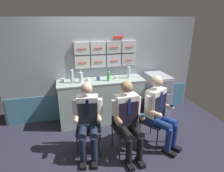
{
  "coord_description": "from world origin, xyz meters",
  "views": [
    {
      "loc": [
        -0.86,
        -2.59,
        2.15
      ],
      "look_at": [
        -0.05,
        0.49,
        1.0
      ],
      "focal_mm": 30.85,
      "sensor_mm": 36.0,
      "label": 1
    }
  ],
  "objects_px": {
    "service_trolley": "(157,95)",
    "crew_member_right": "(128,117)",
    "coffee_cup_spare": "(63,80)",
    "crew_member_by_counter": "(159,109)",
    "folding_chair_by_counter": "(150,115)",
    "folding_chair_right": "(124,121)",
    "folding_chair_left": "(88,121)",
    "sparkling_bottle_green": "(81,77)",
    "crew_member_left": "(88,118)"
  },
  "relations": [
    {
      "from": "service_trolley",
      "to": "crew_member_right",
      "type": "relative_size",
      "value": 0.79
    },
    {
      "from": "service_trolley",
      "to": "coffee_cup_spare",
      "type": "height_order",
      "value": "coffee_cup_spare"
    },
    {
      "from": "crew_member_by_counter",
      "to": "folding_chair_by_counter",
      "type": "bearing_deg",
      "value": 120.39
    },
    {
      "from": "folding_chair_right",
      "to": "coffee_cup_spare",
      "type": "bearing_deg",
      "value": 130.51
    },
    {
      "from": "crew_member_right",
      "to": "folding_chair_left",
      "type": "bearing_deg",
      "value": 150.96
    },
    {
      "from": "folding_chair_by_counter",
      "to": "sparkling_bottle_green",
      "type": "distance_m",
      "value": 1.51
    },
    {
      "from": "crew_member_by_counter",
      "to": "coffee_cup_spare",
      "type": "xyz_separation_m",
      "value": [
        -1.53,
        1.15,
        0.28
      ]
    },
    {
      "from": "crew_member_right",
      "to": "coffee_cup_spare",
      "type": "relative_size",
      "value": 16.64
    },
    {
      "from": "folding_chair_right",
      "to": "sparkling_bottle_green",
      "type": "xyz_separation_m",
      "value": [
        -0.58,
        0.96,
        0.53
      ]
    },
    {
      "from": "crew_member_left",
      "to": "service_trolley",
      "type": "bearing_deg",
      "value": 28.32
    },
    {
      "from": "sparkling_bottle_green",
      "to": "folding_chair_by_counter",
      "type": "bearing_deg",
      "value": -38.63
    },
    {
      "from": "crew_member_left",
      "to": "crew_member_right",
      "type": "bearing_deg",
      "value": -14.96
    },
    {
      "from": "crew_member_by_counter",
      "to": "sparkling_bottle_green",
      "type": "relative_size",
      "value": 5.08
    },
    {
      "from": "crew_member_by_counter",
      "to": "folding_chair_right",
      "type": "bearing_deg",
      "value": 174.8
    },
    {
      "from": "crew_member_right",
      "to": "sparkling_bottle_green",
      "type": "height_order",
      "value": "crew_member_right"
    },
    {
      "from": "crew_member_right",
      "to": "coffee_cup_spare",
      "type": "height_order",
      "value": "crew_member_right"
    },
    {
      "from": "service_trolley",
      "to": "crew_member_by_counter",
      "type": "relative_size",
      "value": 0.78
    },
    {
      "from": "folding_chair_left",
      "to": "crew_member_left",
      "type": "xyz_separation_m",
      "value": [
        -0.03,
        -0.16,
        0.15
      ]
    },
    {
      "from": "folding_chair_right",
      "to": "sparkling_bottle_green",
      "type": "relative_size",
      "value": 3.38
    },
    {
      "from": "folding_chair_left",
      "to": "crew_member_left",
      "type": "distance_m",
      "value": 0.22
    },
    {
      "from": "folding_chair_left",
      "to": "crew_member_by_counter",
      "type": "height_order",
      "value": "crew_member_by_counter"
    },
    {
      "from": "folding_chair_by_counter",
      "to": "folding_chair_right",
      "type": "bearing_deg",
      "value": -170.8
    },
    {
      "from": "service_trolley",
      "to": "sparkling_bottle_green",
      "type": "bearing_deg",
      "value": 177.45
    },
    {
      "from": "crew_member_by_counter",
      "to": "folding_chair_left",
      "type": "bearing_deg",
      "value": 169.45
    },
    {
      "from": "service_trolley",
      "to": "crew_member_by_counter",
      "type": "distance_m",
      "value": 1.06
    },
    {
      "from": "coffee_cup_spare",
      "to": "crew_member_right",
      "type": "bearing_deg",
      "value": -52.97
    },
    {
      "from": "folding_chair_left",
      "to": "folding_chair_by_counter",
      "type": "distance_m",
      "value": 1.09
    },
    {
      "from": "folding_chair_left",
      "to": "crew_member_right",
      "type": "xyz_separation_m",
      "value": [
        0.58,
        -0.32,
        0.17
      ]
    },
    {
      "from": "service_trolley",
      "to": "folding_chair_right",
      "type": "bearing_deg",
      "value": -139.71
    },
    {
      "from": "folding_chair_left",
      "to": "folding_chair_by_counter",
      "type": "bearing_deg",
      "value": -4.18
    },
    {
      "from": "service_trolley",
      "to": "coffee_cup_spare",
      "type": "distance_m",
      "value": 2.04
    },
    {
      "from": "service_trolley",
      "to": "folding_chair_by_counter",
      "type": "distance_m",
      "value": 0.97
    },
    {
      "from": "crew_member_right",
      "to": "crew_member_left",
      "type": "bearing_deg",
      "value": 165.04
    },
    {
      "from": "service_trolley",
      "to": "folding_chair_right",
      "type": "height_order",
      "value": "service_trolley"
    },
    {
      "from": "coffee_cup_spare",
      "to": "service_trolley",
      "type": "bearing_deg",
      "value": -5.82
    },
    {
      "from": "folding_chair_left",
      "to": "crew_member_left",
      "type": "relative_size",
      "value": 0.69
    },
    {
      "from": "service_trolley",
      "to": "sparkling_bottle_green",
      "type": "xyz_separation_m",
      "value": [
        -1.64,
        0.07,
        0.52
      ]
    },
    {
      "from": "crew_member_left",
      "to": "folding_chair_by_counter",
      "type": "height_order",
      "value": "crew_member_left"
    },
    {
      "from": "crew_member_left",
      "to": "coffee_cup_spare",
      "type": "xyz_separation_m",
      "value": [
        -0.34,
        1.09,
        0.31
      ]
    },
    {
      "from": "folding_chair_left",
      "to": "coffee_cup_spare",
      "type": "distance_m",
      "value": 1.1
    },
    {
      "from": "crew_member_left",
      "to": "crew_member_by_counter",
      "type": "relative_size",
      "value": 0.97
    },
    {
      "from": "crew_member_right",
      "to": "sparkling_bottle_green",
      "type": "xyz_separation_m",
      "value": [
        -0.6,
        1.12,
        0.36
      ]
    },
    {
      "from": "folding_chair_right",
      "to": "crew_member_by_counter",
      "type": "relative_size",
      "value": 0.66
    },
    {
      "from": "crew_member_right",
      "to": "folding_chair_right",
      "type": "bearing_deg",
      "value": 94.18
    },
    {
      "from": "folding_chair_right",
      "to": "folding_chair_by_counter",
      "type": "distance_m",
      "value": 0.52
    },
    {
      "from": "crew_member_left",
      "to": "crew_member_by_counter",
      "type": "xyz_separation_m",
      "value": [
        1.2,
        -0.06,
        0.03
      ]
    },
    {
      "from": "sparkling_bottle_green",
      "to": "crew_member_left",
      "type": "bearing_deg",
      "value": -90.78
    },
    {
      "from": "crew_member_by_counter",
      "to": "sparkling_bottle_green",
      "type": "height_order",
      "value": "crew_member_by_counter"
    },
    {
      "from": "folding_chair_right",
      "to": "crew_member_right",
      "type": "height_order",
      "value": "crew_member_right"
    },
    {
      "from": "folding_chair_by_counter",
      "to": "coffee_cup_spare",
      "type": "xyz_separation_m",
      "value": [
        -1.45,
        1.01,
        0.45
      ]
    }
  ]
}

